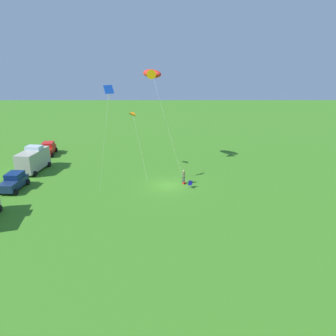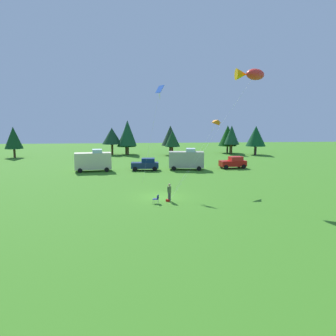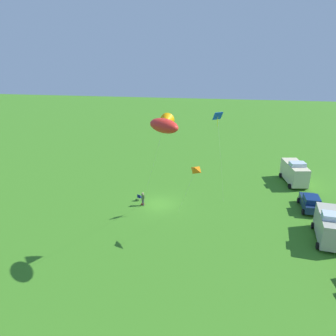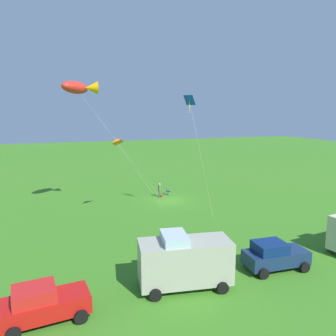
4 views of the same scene
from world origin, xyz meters
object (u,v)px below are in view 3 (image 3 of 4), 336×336
car_navy_hatch (310,203)px  kite_diamond_blue (218,119)px  person_kite_flyer (143,198)px  van_camper_beige (295,172)px  backpack_on_grass (143,204)px  kite_large_fish (164,125)px  van_motorhome_grey (330,226)px  kite_delta_orange (194,169)px  folding_chair (139,197)px

car_navy_hatch → kite_diamond_blue: bearing=-80.6°
person_kite_flyer → van_camper_beige: size_ratio=0.31×
backpack_on_grass → kite_large_fish: bearing=23.9°
van_motorhome_grey → kite_large_fish: bearing=-66.6°
backpack_on_grass → van_motorhome_grey: size_ratio=0.06×
backpack_on_grass → car_navy_hatch: size_ratio=0.07×
backpack_on_grass → car_navy_hatch: 20.08m
backpack_on_grass → car_navy_hatch: bearing=94.3°
person_kite_flyer → kite_large_fish: 15.26m
car_navy_hatch → kite_delta_orange: size_ratio=0.54×
van_motorhome_grey → person_kite_flyer: bearing=-95.4°
backpack_on_grass → kite_delta_orange: kite_delta_orange is taller
kite_large_fish → kite_diamond_blue: 10.58m
person_kite_flyer → kite_large_fish: kite_large_fish is taller
person_kite_flyer → kite_delta_orange: (6.23, 6.44, 6.53)m
backpack_on_grass → van_camper_beige: van_camper_beige is taller
person_kite_flyer → kite_diamond_blue: size_ratio=0.15×
kite_delta_orange → car_navy_hatch: bearing=120.4°
van_camper_beige → car_navy_hatch: size_ratio=1.32×
backpack_on_grass → kite_large_fish: (9.35, 4.15, 12.39)m
van_camper_beige → folding_chair: bearing=-75.9°
van_motorhome_grey → kite_large_fish: size_ratio=0.43×
kite_large_fish → backpack_on_grass: bearing=-156.1°
folding_chair → van_camper_beige: van_camper_beige is taller
kite_large_fish → kite_delta_orange: bearing=141.4°
folding_chair → kite_delta_orange: size_ratio=0.10×
kite_diamond_blue → person_kite_flyer: bearing=-87.9°
person_kite_flyer → folding_chair: (-1.28, -0.73, -0.53)m
kite_diamond_blue → kite_delta_orange: (6.54, -2.08, -3.47)m
van_motorhome_grey → backpack_on_grass: bearing=-95.8°
person_kite_flyer → folding_chair: 1.56m
backpack_on_grass → van_motorhome_grey: bearing=76.2°
backpack_on_grass → person_kite_flyer: bearing=21.6°
backpack_on_grass → kite_delta_orange: size_ratio=0.04×
van_motorhome_grey → kite_delta_orange: 14.93m
folding_chair → van_camper_beige: (-8.36, 20.44, 1.16)m
folding_chair → kite_diamond_blue: size_ratio=0.07×
van_motorhome_grey → folding_chair: bearing=-98.3°
folding_chair → kite_diamond_blue: bearing=-75.9°
van_motorhome_grey → kite_delta_orange: (1.47, -13.63, 5.91)m
van_camper_beige → car_navy_hatch: bearing=-6.6°
backpack_on_grass → van_camper_beige: 21.99m
person_kite_flyer → kite_delta_orange: bearing=-95.0°
van_motorhome_grey → kite_diamond_blue: (-5.07, -11.56, 9.38)m
car_navy_hatch → kite_delta_orange: (7.91, -13.50, 6.60)m
car_navy_hatch → van_camper_beige: bearing=-175.8°
folding_chair → backpack_on_grass: folding_chair is taller
backpack_on_grass → van_camper_beige: bearing=115.6°
kite_large_fish → kite_delta_orange: kite_large_fish is taller
backpack_on_grass → kite_diamond_blue: (-0.15, 8.58, 10.91)m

